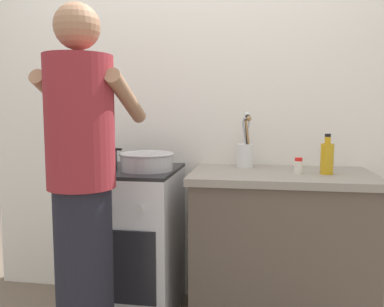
# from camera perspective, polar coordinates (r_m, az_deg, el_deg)

# --- Properties ---
(back_wall) EXTENTS (3.20, 0.10, 2.50)m
(back_wall) POSITION_cam_1_polar(r_m,az_deg,el_deg) (2.59, 4.66, 6.35)
(back_wall) COLOR silver
(back_wall) RESTS_ON ground
(countertop) EXTENTS (1.00, 0.60, 0.90)m
(countertop) POSITION_cam_1_polar(r_m,az_deg,el_deg) (2.37, 12.47, -13.41)
(countertop) COLOR brown
(countertop) RESTS_ON ground
(stove_range) EXTENTS (0.60, 0.62, 0.90)m
(stove_range) POSITION_cam_1_polar(r_m,az_deg,el_deg) (2.48, -9.26, -12.48)
(stove_range) COLOR silver
(stove_range) RESTS_ON ground
(pot) EXTENTS (0.24, 0.17, 0.12)m
(pot) POSITION_cam_1_polar(r_m,az_deg,el_deg) (2.41, -12.74, -0.67)
(pot) COLOR #38383D
(pot) RESTS_ON stove_range
(mixing_bowl) EXTENTS (0.31, 0.31, 0.10)m
(mixing_bowl) POSITION_cam_1_polar(r_m,az_deg,el_deg) (2.29, -6.51, -1.04)
(mixing_bowl) COLOR #B7B7BC
(mixing_bowl) RESTS_ON stove_range
(utensil_crock) EXTENTS (0.10, 0.10, 0.33)m
(utensil_crock) POSITION_cam_1_polar(r_m,az_deg,el_deg) (2.43, 7.68, 0.32)
(utensil_crock) COLOR silver
(utensil_crock) RESTS_ON countertop
(spice_bottle) EXTENTS (0.04, 0.04, 0.09)m
(spice_bottle) POSITION_cam_1_polar(r_m,az_deg,el_deg) (2.24, 15.04, -1.72)
(spice_bottle) COLOR silver
(spice_bottle) RESTS_ON countertop
(oil_bottle) EXTENTS (0.07, 0.07, 0.22)m
(oil_bottle) POSITION_cam_1_polar(r_m,az_deg,el_deg) (2.26, 18.82, -0.57)
(oil_bottle) COLOR gold
(oil_bottle) RESTS_ON countertop
(person) EXTENTS (0.41, 0.50, 1.70)m
(person) POSITION_cam_1_polar(r_m,az_deg,el_deg) (1.85, -15.43, -5.93)
(person) COLOR black
(person) RESTS_ON ground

